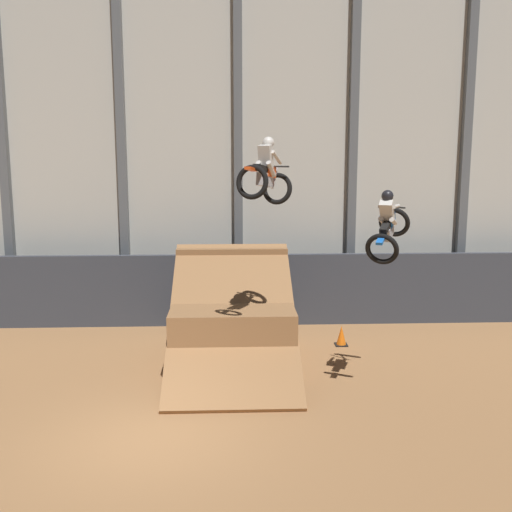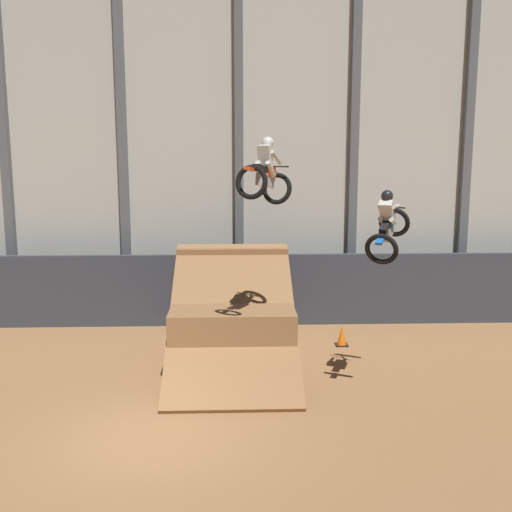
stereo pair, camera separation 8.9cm
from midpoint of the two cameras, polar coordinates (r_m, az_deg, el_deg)
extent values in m
plane|color=#996B42|center=(12.35, -10.49, -16.86)|extent=(60.00, 60.00, 0.00)
cube|color=beige|center=(20.24, -7.31, 9.69)|extent=(32.00, 0.12, 11.03)
cube|color=slate|center=(21.30, -23.02, 9.01)|extent=(0.28, 0.28, 11.03)
cube|color=slate|center=(20.29, -12.78, 9.54)|extent=(0.28, 0.28, 11.03)
cube|color=slate|center=(19.97, -1.84, 9.77)|extent=(0.28, 0.28, 11.03)
cube|color=slate|center=(20.37, 9.07, 9.65)|extent=(0.28, 0.28, 11.03)
cube|color=slate|center=(21.44, 19.20, 9.24)|extent=(0.28, 0.28, 11.03)
cube|color=#383D47|center=(19.41, -7.36, -3.27)|extent=(31.36, 0.20, 2.32)
cube|color=olive|center=(16.11, -2.40, -7.06)|extent=(3.11, 3.57, 1.69)
cube|color=olive|center=(17.45, -2.42, -3.83)|extent=(3.18, 0.50, 2.82)
cube|color=#996B42|center=(15.22, -2.41, -5.85)|extent=(3.18, 5.20, 3.00)
torus|color=black|center=(13.83, 1.84, 6.43)|extent=(0.75, 0.52, 0.74)
torus|color=black|center=(12.55, -0.57, 7.05)|extent=(0.75, 0.52, 0.74)
cube|color=#B7B7BC|center=(13.15, 0.64, 7.27)|extent=(0.41, 0.58, 0.35)
cube|color=#E54C19|center=(13.32, 0.98, 8.04)|extent=(0.39, 0.51, 0.30)
cube|color=black|center=(12.96, 0.30, 8.34)|extent=(0.40, 0.58, 0.20)
cube|color=#E54C19|center=(12.48, -0.69, 8.28)|extent=(0.29, 0.39, 0.11)
cylinder|color=#B7B7BC|center=(13.68, 1.62, 7.50)|extent=(0.20, 0.32, 0.50)
cylinder|color=black|center=(13.67, 1.62, 8.52)|extent=(0.64, 0.24, 0.04)
cube|color=silver|center=(13.18, 0.72, 9.44)|extent=(0.37, 0.36, 0.52)
sphere|color=silver|center=(13.31, 0.98, 10.74)|extent=(0.36, 0.38, 0.30)
cylinder|color=silver|center=(13.25, 0.28, 8.29)|extent=(0.27, 0.39, 0.37)
cylinder|color=silver|center=(13.15, 1.24, 8.28)|extent=(0.27, 0.39, 0.37)
cylinder|color=silver|center=(13.46, 0.50, 9.38)|extent=(0.29, 0.48, 0.32)
cylinder|color=silver|center=(13.34, 1.78, 9.37)|extent=(0.29, 0.48, 0.32)
torus|color=black|center=(14.38, 12.86, 3.14)|extent=(0.80, 0.62, 0.73)
torus|color=black|center=(13.14, 11.72, 0.65)|extent=(0.80, 0.62, 0.73)
cube|color=#B7B7BC|center=(13.66, 12.26, 2.32)|extent=(0.41, 0.60, 0.43)
cube|color=blue|center=(13.73, 12.38, 3.37)|extent=(0.39, 0.53, 0.37)
cube|color=black|center=(13.36, 12.04, 2.76)|extent=(0.39, 0.58, 0.29)
cube|color=blue|center=(12.94, 11.59, 1.48)|extent=(0.28, 0.39, 0.17)
cylinder|color=#B7B7BC|center=(14.12, 12.70, 3.73)|extent=(0.09, 0.11, 0.55)
cylinder|color=black|center=(13.99, 12.65, 4.57)|extent=(0.50, 0.48, 0.04)
cube|color=silver|center=(13.43, 12.18, 4.20)|extent=(0.44, 0.52, 0.51)
sphere|color=black|center=(13.40, 12.23, 5.62)|extent=(0.38, 0.41, 0.33)
cylinder|color=silver|center=(13.61, 11.76, 3.32)|extent=(0.29, 0.44, 0.23)
cylinder|color=silver|center=(13.56, 12.76, 3.26)|extent=(0.29, 0.44, 0.23)
cylinder|color=silver|center=(13.67, 11.72, 4.70)|extent=(0.30, 0.51, 0.10)
cylinder|color=silver|center=(13.61, 13.04, 4.63)|extent=(0.30, 0.51, 0.10)
cube|color=black|center=(17.75, 7.97, -8.36)|extent=(0.36, 0.36, 0.03)
cone|color=orange|center=(17.66, 7.99, -7.47)|extent=(0.28, 0.28, 0.55)
camera|label=1|loc=(0.04, -90.17, -0.03)|focal=42.00mm
camera|label=2|loc=(0.04, 89.83, 0.03)|focal=42.00mm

